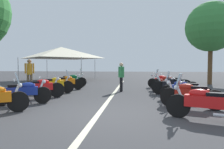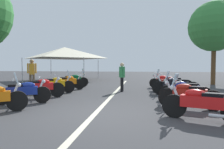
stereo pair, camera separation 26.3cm
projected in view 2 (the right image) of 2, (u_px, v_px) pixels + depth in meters
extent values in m
plane|color=#38383A|center=(94.00, 115.00, 5.65)|extent=(80.00, 80.00, 0.00)
cube|color=beige|center=(113.00, 94.00, 9.62)|extent=(17.17, 0.16, 0.01)
cylinder|color=black|center=(17.00, 101.00, 6.11)|extent=(0.47, 0.60, 0.63)
cylinder|color=silver|center=(15.00, 91.00, 6.07)|extent=(0.22, 0.28, 0.58)
cylinder|color=silver|center=(13.00, 80.00, 6.04)|extent=(0.54, 0.38, 0.04)
sphere|color=silver|center=(19.00, 85.00, 6.11)|extent=(0.14, 0.14, 0.14)
cube|color=silver|center=(16.00, 78.00, 6.07)|extent=(0.37, 0.30, 0.32)
cylinder|color=black|center=(42.00, 95.00, 7.43)|extent=(0.40, 0.63, 0.63)
cylinder|color=black|center=(2.00, 96.00, 7.02)|extent=(0.40, 0.63, 0.63)
cube|color=navy|center=(22.00, 91.00, 7.22)|extent=(0.70, 1.07, 0.30)
ellipsoid|color=navy|center=(28.00, 85.00, 7.26)|extent=(0.46, 0.58, 0.22)
cube|color=black|center=(16.00, 86.00, 7.14)|extent=(0.44, 0.55, 0.12)
cylinder|color=silver|center=(41.00, 87.00, 7.40)|extent=(0.19, 0.29, 0.58)
cylinder|color=silver|center=(39.00, 77.00, 7.37)|extent=(0.58, 0.30, 0.04)
sphere|color=silver|center=(44.00, 81.00, 7.42)|extent=(0.14, 0.14, 0.14)
cylinder|color=silver|center=(11.00, 98.00, 7.28)|extent=(0.31, 0.53, 0.08)
cylinder|color=black|center=(57.00, 90.00, 8.83)|extent=(0.46, 0.64, 0.66)
cylinder|color=black|center=(20.00, 91.00, 8.25)|extent=(0.46, 0.64, 0.66)
cube|color=red|center=(39.00, 86.00, 8.53)|extent=(0.83, 1.14, 0.30)
ellipsoid|color=red|center=(44.00, 82.00, 8.59)|extent=(0.49, 0.58, 0.22)
cube|color=black|center=(34.00, 82.00, 8.44)|extent=(0.47, 0.55, 0.12)
cylinder|color=silver|center=(56.00, 83.00, 8.79)|extent=(0.21, 0.29, 0.58)
cylinder|color=silver|center=(55.00, 75.00, 8.76)|extent=(0.55, 0.35, 0.04)
sphere|color=silver|center=(58.00, 79.00, 8.83)|extent=(0.14, 0.14, 0.14)
cylinder|color=silver|center=(28.00, 93.00, 8.54)|extent=(0.35, 0.51, 0.08)
cylinder|color=black|center=(69.00, 87.00, 10.21)|extent=(0.36, 0.64, 0.63)
cylinder|color=black|center=(37.00, 87.00, 9.85)|extent=(0.36, 0.64, 0.63)
cube|color=#EAB214|center=(53.00, 84.00, 10.02)|extent=(0.69, 1.19, 0.30)
ellipsoid|color=#EAB214|center=(57.00, 80.00, 10.06)|extent=(0.43, 0.58, 0.22)
cube|color=black|center=(49.00, 80.00, 9.96)|extent=(0.42, 0.54, 0.12)
cylinder|color=silver|center=(67.00, 81.00, 10.18)|extent=(0.17, 0.29, 0.58)
cylinder|color=silver|center=(66.00, 74.00, 10.16)|extent=(0.59, 0.27, 0.04)
sphere|color=silver|center=(69.00, 77.00, 10.20)|extent=(0.14, 0.14, 0.14)
cylinder|color=silver|center=(44.00, 89.00, 10.10)|extent=(0.28, 0.54, 0.08)
cube|color=silver|center=(68.00, 73.00, 10.17)|extent=(0.38, 0.25, 0.32)
cylinder|color=black|center=(79.00, 84.00, 11.66)|extent=(0.38, 0.63, 0.62)
cylinder|color=black|center=(53.00, 85.00, 11.24)|extent=(0.38, 0.63, 0.62)
cube|color=orange|center=(66.00, 81.00, 11.44)|extent=(0.73, 1.17, 0.30)
ellipsoid|color=orange|center=(69.00, 78.00, 11.48)|extent=(0.45, 0.58, 0.22)
cube|color=black|center=(62.00, 78.00, 11.37)|extent=(0.43, 0.54, 0.12)
cylinder|color=silver|center=(78.00, 79.00, 11.63)|extent=(0.18, 0.29, 0.58)
cylinder|color=silver|center=(78.00, 73.00, 11.60)|extent=(0.58, 0.29, 0.04)
sphere|color=silver|center=(80.00, 76.00, 11.65)|extent=(0.14, 0.14, 0.14)
cylinder|color=silver|center=(58.00, 86.00, 11.50)|extent=(0.30, 0.53, 0.08)
cylinder|color=black|center=(83.00, 82.00, 13.14)|extent=(0.40, 0.64, 0.64)
cylinder|color=black|center=(61.00, 82.00, 12.73)|extent=(0.40, 0.64, 0.64)
cube|color=#0C592D|center=(73.00, 79.00, 12.93)|extent=(0.72, 1.10, 0.30)
ellipsoid|color=#0C592D|center=(75.00, 76.00, 12.97)|extent=(0.46, 0.58, 0.22)
cube|color=black|center=(69.00, 77.00, 12.85)|extent=(0.44, 0.55, 0.12)
cylinder|color=silver|center=(83.00, 77.00, 13.11)|extent=(0.19, 0.29, 0.58)
cylinder|color=silver|center=(82.00, 72.00, 13.08)|extent=(0.58, 0.30, 0.04)
sphere|color=silver|center=(84.00, 74.00, 13.13)|extent=(0.14, 0.14, 0.14)
cylinder|color=silver|center=(66.00, 84.00, 12.98)|extent=(0.31, 0.53, 0.08)
cube|color=silver|center=(83.00, 71.00, 13.10)|extent=(0.38, 0.26, 0.32)
cylinder|color=black|center=(174.00, 106.00, 5.33)|extent=(0.37, 0.64, 0.64)
cube|color=red|center=(203.00, 102.00, 4.97)|extent=(0.66, 1.10, 0.30)
ellipsoid|color=red|center=(195.00, 93.00, 5.05)|extent=(0.43, 0.58, 0.22)
cube|color=black|center=(213.00, 95.00, 4.85)|extent=(0.42, 0.54, 0.12)
cylinder|color=silver|center=(177.00, 95.00, 5.29)|extent=(0.17, 0.29, 0.58)
cylinder|color=silver|center=(178.00, 82.00, 5.25)|extent=(0.59, 0.27, 0.04)
sphere|color=silver|center=(173.00, 88.00, 5.33)|extent=(0.14, 0.14, 0.14)
cylinder|color=silver|center=(222.00, 116.00, 4.61)|extent=(0.28, 0.54, 0.08)
cube|color=silver|center=(175.00, 79.00, 5.29)|extent=(0.38, 0.25, 0.32)
cylinder|color=black|center=(168.00, 97.00, 6.72)|extent=(0.34, 0.66, 0.65)
cylinder|color=black|center=(213.00, 101.00, 6.11)|extent=(0.34, 0.66, 0.65)
cube|color=maroon|center=(190.00, 93.00, 6.40)|extent=(0.59, 1.08, 0.30)
ellipsoid|color=maroon|center=(184.00, 87.00, 6.47)|extent=(0.41, 0.58, 0.22)
cube|color=black|center=(197.00, 88.00, 6.30)|extent=(0.40, 0.54, 0.12)
cylinder|color=silver|center=(170.00, 89.00, 6.68)|extent=(0.16, 0.30, 0.58)
cylinder|color=silver|center=(171.00, 78.00, 6.64)|extent=(0.60, 0.23, 0.04)
sphere|color=silver|center=(167.00, 83.00, 6.72)|extent=(0.14, 0.14, 0.14)
cylinder|color=silver|center=(203.00, 104.00, 6.07)|extent=(0.25, 0.55, 0.08)
cylinder|color=black|center=(167.00, 93.00, 7.96)|extent=(0.31, 0.63, 0.62)
cylinder|color=black|center=(204.00, 95.00, 7.39)|extent=(0.31, 0.63, 0.62)
cube|color=navy|center=(185.00, 89.00, 7.67)|extent=(0.57, 1.07, 0.30)
ellipsoid|color=navy|center=(180.00, 84.00, 7.73)|extent=(0.40, 0.57, 0.22)
cube|color=black|center=(191.00, 85.00, 7.57)|extent=(0.39, 0.53, 0.12)
cylinder|color=silver|center=(168.00, 86.00, 7.92)|extent=(0.15, 0.30, 0.58)
cylinder|color=silver|center=(170.00, 77.00, 7.89)|extent=(0.61, 0.22, 0.04)
sphere|color=silver|center=(166.00, 81.00, 7.96)|extent=(0.14, 0.14, 0.14)
cylinder|color=silver|center=(196.00, 98.00, 7.34)|extent=(0.24, 0.55, 0.08)
cube|color=silver|center=(168.00, 75.00, 7.92)|extent=(0.38, 0.22, 0.32)
cylinder|color=black|center=(159.00, 88.00, 9.57)|extent=(0.29, 0.68, 0.67)
cylinder|color=black|center=(193.00, 89.00, 9.01)|extent=(0.29, 0.68, 0.67)
cube|color=black|center=(176.00, 85.00, 9.28)|extent=(0.54, 1.20, 0.30)
ellipsoid|color=black|center=(172.00, 80.00, 9.34)|extent=(0.37, 0.57, 0.22)
cube|color=black|center=(181.00, 81.00, 9.19)|extent=(0.36, 0.53, 0.12)
cylinder|color=silver|center=(160.00, 82.00, 9.54)|extent=(0.14, 0.30, 0.58)
cylinder|color=silver|center=(161.00, 74.00, 9.50)|extent=(0.61, 0.18, 0.04)
sphere|color=silver|center=(158.00, 77.00, 9.57)|extent=(0.14, 0.14, 0.14)
cylinder|color=silver|center=(186.00, 91.00, 8.96)|extent=(0.21, 0.55, 0.08)
cylinder|color=black|center=(158.00, 85.00, 10.90)|extent=(0.32, 0.68, 0.67)
cylinder|color=black|center=(187.00, 86.00, 10.28)|extent=(0.32, 0.68, 0.67)
cube|color=maroon|center=(172.00, 82.00, 10.58)|extent=(0.58, 1.18, 0.30)
ellipsoid|color=maroon|center=(168.00, 78.00, 10.65)|extent=(0.39, 0.57, 0.22)
cube|color=black|center=(176.00, 79.00, 10.49)|extent=(0.38, 0.53, 0.12)
cylinder|color=silver|center=(159.00, 80.00, 10.86)|extent=(0.15, 0.30, 0.58)
cylinder|color=silver|center=(160.00, 73.00, 10.83)|extent=(0.61, 0.21, 0.04)
sphere|color=silver|center=(157.00, 76.00, 10.90)|extent=(0.14, 0.14, 0.14)
cylinder|color=silver|center=(180.00, 88.00, 10.25)|extent=(0.23, 0.55, 0.08)
cube|color=silver|center=(158.00, 72.00, 10.86)|extent=(0.38, 0.21, 0.32)
cylinder|color=black|center=(154.00, 83.00, 12.44)|extent=(0.34, 0.61, 0.60)
cylinder|color=black|center=(178.00, 84.00, 11.73)|extent=(0.34, 0.61, 0.60)
cube|color=red|center=(166.00, 81.00, 12.08)|extent=(0.66, 1.16, 0.30)
ellipsoid|color=red|center=(163.00, 77.00, 12.16)|extent=(0.43, 0.58, 0.22)
cube|color=black|center=(170.00, 78.00, 11.96)|extent=(0.41, 0.54, 0.12)
cylinder|color=silver|center=(155.00, 78.00, 12.40)|extent=(0.17, 0.30, 0.58)
cylinder|color=silver|center=(156.00, 73.00, 12.37)|extent=(0.59, 0.25, 0.04)
sphere|color=silver|center=(154.00, 75.00, 12.44)|extent=(0.14, 0.14, 0.14)
cylinder|color=silver|center=(173.00, 86.00, 11.72)|extent=(0.27, 0.54, 0.08)
cube|color=orange|center=(39.00, 91.00, 10.68)|extent=(0.36, 0.36, 0.03)
cone|color=orange|center=(39.00, 86.00, 10.67)|extent=(0.26, 0.26, 0.60)
cylinder|color=white|center=(39.00, 85.00, 10.67)|extent=(0.19, 0.19, 0.07)
cylinder|color=brown|center=(30.00, 82.00, 11.68)|extent=(0.14, 0.14, 0.89)
cylinder|color=brown|center=(34.00, 82.00, 11.75)|extent=(0.14, 0.14, 0.89)
cylinder|color=orange|center=(32.00, 69.00, 11.68)|extent=(0.32, 0.32, 0.66)
cylinder|color=orange|center=(28.00, 68.00, 11.59)|extent=(0.09, 0.09, 0.60)
cylinder|color=orange|center=(36.00, 68.00, 11.77)|extent=(0.09, 0.09, 0.60)
sphere|color=#9E704C|center=(32.00, 61.00, 11.66)|extent=(0.24, 0.24, 0.24)
cylinder|color=black|center=(122.00, 84.00, 10.73)|extent=(0.14, 0.14, 0.78)
cylinder|color=black|center=(122.00, 85.00, 10.55)|extent=(0.14, 0.14, 0.78)
cylinder|color=#338C4C|center=(122.00, 72.00, 10.61)|extent=(0.32, 0.32, 0.58)
cylinder|color=#338C4C|center=(123.00, 71.00, 10.82)|extent=(0.09, 0.09, 0.52)
cylinder|color=#338C4C|center=(121.00, 72.00, 10.39)|extent=(0.09, 0.09, 0.52)
sphere|color=#D8AD84|center=(122.00, 65.00, 10.59)|extent=(0.21, 0.21, 0.21)
cylinder|color=brown|center=(213.00, 64.00, 14.51)|extent=(0.32, 0.32, 3.01)
sphere|color=#38843D|center=(214.00, 26.00, 14.38)|extent=(3.67, 3.67, 3.67)
pyramid|color=beige|center=(65.00, 53.00, 19.02)|extent=(6.08, 6.08, 1.10)
cylinder|color=#B2B2B7|center=(51.00, 69.00, 22.18)|extent=(0.06, 0.06, 2.10)
cylinder|color=#B2B2B7|center=(98.00, 69.00, 21.40)|extent=(0.06, 0.06, 2.10)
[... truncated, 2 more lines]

